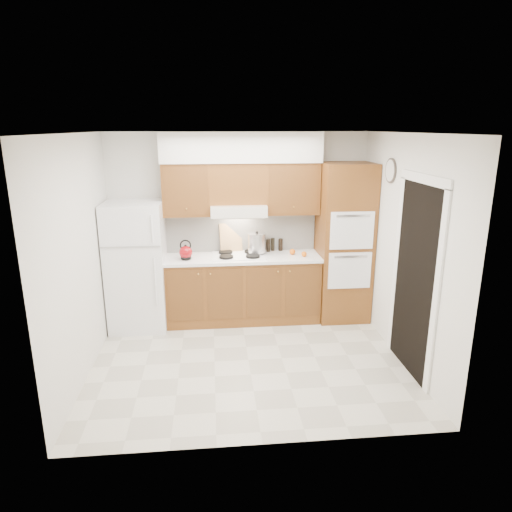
{
  "coord_description": "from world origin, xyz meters",
  "views": [
    {
      "loc": [
        -0.39,
        -4.84,
        2.66
      ],
      "look_at": [
        0.14,
        0.45,
        1.15
      ],
      "focal_mm": 32.0,
      "sensor_mm": 36.0,
      "label": 1
    }
  ],
  "objects_px": {
    "kettle": "(186,252)",
    "stock_pot": "(257,243)",
    "oven_cabinet": "(344,243)",
    "fridge": "(137,266)"
  },
  "relations": [
    {
      "from": "oven_cabinet",
      "to": "stock_pot",
      "type": "distance_m",
      "value": 1.21
    },
    {
      "from": "fridge",
      "to": "kettle",
      "type": "xyz_separation_m",
      "value": [
        0.66,
        -0.03,
        0.18
      ]
    },
    {
      "from": "stock_pot",
      "to": "fridge",
      "type": "bearing_deg",
      "value": -175.09
    },
    {
      "from": "oven_cabinet",
      "to": "kettle",
      "type": "relative_size",
      "value": 12.39
    },
    {
      "from": "stock_pot",
      "to": "kettle",
      "type": "bearing_deg",
      "value": -169.96
    },
    {
      "from": "kettle",
      "to": "stock_pot",
      "type": "height_order",
      "value": "stock_pot"
    },
    {
      "from": "oven_cabinet",
      "to": "kettle",
      "type": "bearing_deg",
      "value": -178.23
    },
    {
      "from": "kettle",
      "to": "stock_pot",
      "type": "distance_m",
      "value": 0.99
    },
    {
      "from": "kettle",
      "to": "fridge",
      "type": "bearing_deg",
      "value": -179.17
    },
    {
      "from": "oven_cabinet",
      "to": "stock_pot",
      "type": "xyz_separation_m",
      "value": [
        -1.21,
        0.11,
        0.0
      ]
    }
  ]
}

